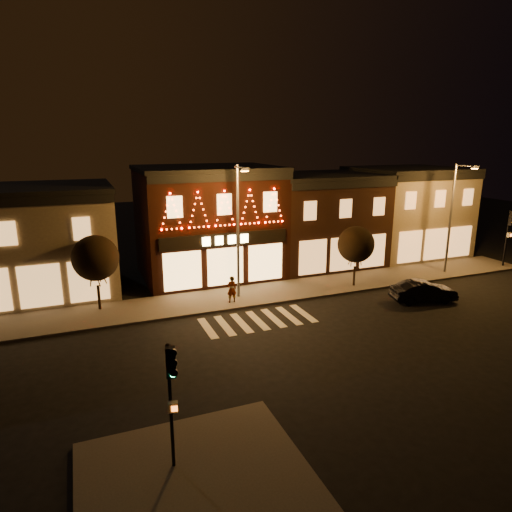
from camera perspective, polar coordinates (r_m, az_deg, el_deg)
ground at (r=23.02m, az=4.00°, el=-11.72°), size 120.00×120.00×0.00m
sidewalk_far at (r=30.49m, az=0.88°, el=-4.81°), size 44.00×4.00×0.15m
sidewalk_near at (r=15.18m, az=-7.18°, el=-27.26°), size 7.00×7.00×0.15m
building_left at (r=33.41m, az=-28.01°, el=1.57°), size 12.20×8.28×7.30m
building_pulp at (r=34.30m, az=-6.05°, el=4.36°), size 10.20×8.34×8.30m
building_right_a at (r=38.02m, az=7.91°, el=4.68°), size 9.20×8.28×7.50m
building_right_b at (r=43.12m, az=18.44°, el=5.43°), size 9.20×8.28×7.80m
traffic_signal_near at (r=14.18m, az=-10.72°, el=-15.59°), size 0.34×0.44×4.20m
traffic_signal_far at (r=41.49m, az=29.54°, el=3.23°), size 0.38×0.52×4.55m
streetlamp_mid at (r=28.29m, az=-2.20°, el=4.32°), size 0.56×1.96×8.54m
streetlamp_right at (r=37.12m, az=23.81°, el=5.34°), size 0.53×1.90×8.32m
tree_left at (r=28.31m, az=-19.70°, el=-0.26°), size 2.74×2.74×4.59m
tree_right at (r=31.97m, az=12.56°, el=1.45°), size 2.55×2.55×4.26m
dark_sedan at (r=31.02m, az=20.47°, el=-4.23°), size 4.37×2.36×1.37m
pedestrian at (r=28.51m, az=-3.11°, el=-4.23°), size 0.63×0.42×1.72m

